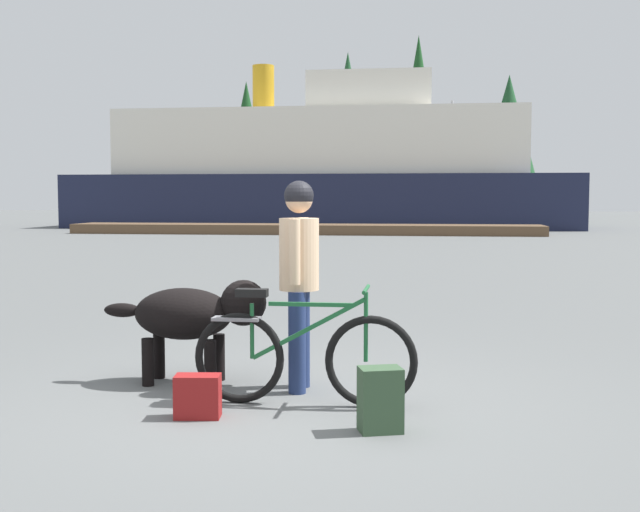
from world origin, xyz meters
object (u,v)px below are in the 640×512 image
Objects in this scene: bicycle at (303,356)px; person_cyclist at (299,265)px; sailboat_moored at (451,215)px; dog at (195,314)px; handbag_pannier at (198,396)px; ferry_boat at (324,171)px; backpack at (380,400)px.

bicycle is 1.00× the size of person_cyclist.
sailboat_moored is at bearing 86.87° from bicycle.
bicycle is 1.17m from dog.
bicycle reaches higher than dog.
dog reaches higher than handbag_pannier.
backpack is at bearing -81.92° from ferry_boat.
sailboat_moored reaches higher than handbag_pannier.
person_cyclist reaches higher than bicycle.
sailboat_moored is at bearing 85.37° from dog.
backpack is at bearing -92.21° from sailboat_moored.
handbag_pannier is 40.55m from sailboat_moored.
handbag_pannier is (0.32, -1.01, -0.43)m from dog.
person_cyclist is 5.30× the size of handbag_pannier.
ferry_boat is at bearing 97.14° from person_cyclist.
bicycle is 0.07× the size of ferry_boat.
dog is at bearing 150.15° from bicycle.
backpack is at bearing -55.96° from person_cyclist.
backpack is 0.06× the size of sailboat_moored.
ferry_boat is at bearing -140.34° from sailboat_moored.
dog is 39.56m from sailboat_moored.
bicycle is 0.24× the size of sailboat_moored.
sailboat_moored is (2.29, 39.54, -0.52)m from person_cyclist.
dog is at bearing 144.06° from backpack.
sailboat_moored is (1.57, 40.61, 0.28)m from backpack.
sailboat_moored is (2.19, 40.00, 0.12)m from bicycle.
bicycle is 0.80m from person_cyclist.
ferry_boat is at bearing 98.08° from backpack.
bicycle is at bearing 135.91° from backpack.
backpack is at bearing -7.16° from handbag_pannier.
handbag_pannier is at bearing 172.84° from backpack.
bicycle is at bearing 32.53° from handbag_pannier.
dog is (-1.00, 0.58, 0.21)m from bicycle.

